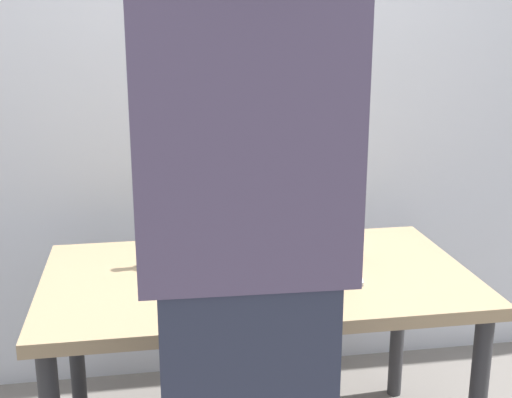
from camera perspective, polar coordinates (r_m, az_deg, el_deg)
desk at (r=2.23m, az=0.13°, el=-8.12°), size 1.38×0.78×0.70m
laptop at (r=2.25m, az=4.83°, el=-4.69°), size 0.36×0.35×0.20m
beer_bottle_brown at (r=2.25m, az=-6.62°, el=-3.07°), size 0.07×0.07×0.28m
beer_bottle_dark at (r=2.17m, az=-3.20°, el=-3.16°), size 0.07×0.07×0.33m
beer_bottle_green at (r=2.26m, az=-2.92°, el=-2.91°), size 0.07×0.07×0.27m
person_figure at (r=1.49m, az=-0.84°, el=-7.56°), size 0.47×0.30×1.84m
back_wall at (r=2.76m, az=-2.39°, el=10.91°), size 6.00×0.10×2.60m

